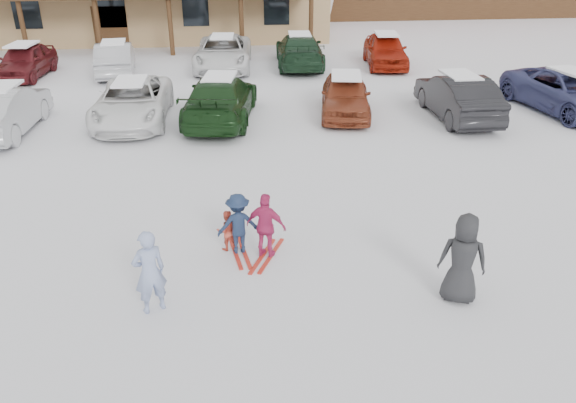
{
  "coord_description": "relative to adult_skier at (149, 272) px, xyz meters",
  "views": [
    {
      "loc": [
        -0.77,
        -9.11,
        5.99
      ],
      "look_at": [
        0.3,
        1.0,
        1.0
      ],
      "focal_mm": 35.0,
      "sensor_mm": 36.0,
      "label": 1
    }
  ],
  "objects": [
    {
      "name": "ground",
      "position": [
        2.25,
        0.98,
        -0.78
      ],
      "size": [
        160.0,
        160.0,
        0.0
      ],
      "primitive_type": "plane",
      "color": "white",
      "rests_on": "ground"
    },
    {
      "name": "adult_skier",
      "position": [
        0.0,
        0.0,
        0.0
      ],
      "size": [
        0.67,
        0.59,
        1.56
      ],
      "primitive_type": "imported",
      "rotation": [
        0.0,
        0.0,
        3.6
      ],
      "color": "#8C9CC7",
      "rests_on": "ground"
    },
    {
      "name": "toddler_red",
      "position": [
        1.3,
        1.93,
        -0.34
      ],
      "size": [
        0.48,
        0.41,
        0.87
      ],
      "primitive_type": "imported",
      "rotation": [
        0.0,
        0.0,
        3.34
      ],
      "color": "#D64E39",
      "rests_on": "ground"
    },
    {
      "name": "child_navy",
      "position": [
        1.53,
        1.78,
        -0.13
      ],
      "size": [
        0.9,
        0.61,
        1.3
      ],
      "primitive_type": "imported",
      "rotation": [
        0.0,
        0.0,
        3.3
      ],
      "color": "#182642",
      "rests_on": "ground"
    },
    {
      "name": "skis_child_navy",
      "position": [
        1.53,
        1.78,
        -0.76
      ],
      "size": [
        0.42,
        1.41,
        0.03
      ],
      "primitive_type": "cube",
      "rotation": [
        0.0,
        0.0,
        3.3
      ],
      "color": "red",
      "rests_on": "ground"
    },
    {
      "name": "child_magenta",
      "position": [
        2.07,
        1.55,
        -0.08
      ],
      "size": [
        0.88,
        0.64,
        1.39
      ],
      "primitive_type": "imported",
      "rotation": [
        0.0,
        0.0,
        2.72
      ],
      "color": "#BD2960",
      "rests_on": "ground"
    },
    {
      "name": "skis_child_magenta",
      "position": [
        2.07,
        1.55,
        -0.76
      ],
      "size": [
        0.75,
        1.36,
        0.03
      ],
      "primitive_type": "cube",
      "rotation": [
        0.0,
        0.0,
        2.72
      ],
      "color": "red",
      "rests_on": "ground"
    },
    {
      "name": "bystander_dark",
      "position": [
        5.35,
        -0.25,
        0.06
      ],
      "size": [
        0.96,
        0.8,
        1.68
      ],
      "primitive_type": "imported",
      "rotation": [
        0.0,
        0.0,
        2.77
      ],
      "color": "#232426",
      "rests_on": "ground"
    },
    {
      "name": "parked_car_1",
      "position": [
        -5.68,
        10.0,
        -0.02
      ],
      "size": [
        1.74,
        4.63,
        1.51
      ],
      "primitive_type": "imported",
      "rotation": [
        0.0,
        0.0,
        3.11
      ],
      "color": "#AEAFB3",
      "rests_on": "ground"
    },
    {
      "name": "parked_car_2",
      "position": [
        -1.78,
        10.74,
        -0.08
      ],
      "size": [
        2.37,
        5.06,
        1.4
      ],
      "primitive_type": "imported",
      "rotation": [
        0.0,
        0.0,
        -0.01
      ],
      "color": "white",
      "rests_on": "ground"
    },
    {
      "name": "parked_car_3",
      "position": [
        1.17,
        10.55,
        -0.02
      ],
      "size": [
        2.86,
        5.48,
        1.52
      ],
      "primitive_type": "imported",
      "rotation": [
        0.0,
        0.0,
        3.0
      ],
      "color": "#163415",
      "rests_on": "ground"
    },
    {
      "name": "parked_car_4",
      "position": [
        5.5,
        10.76,
        -0.07
      ],
      "size": [
        2.34,
        4.36,
        1.41
      ],
      "primitive_type": "imported",
      "rotation": [
        0.0,
        0.0,
        -0.17
      ],
      "color": "brown",
      "rests_on": "ground"
    },
    {
      "name": "parked_car_5",
      "position": [
        9.25,
        10.0,
        -0.02
      ],
      "size": [
        1.63,
        4.59,
        1.51
      ],
      "primitive_type": "imported",
      "rotation": [
        0.0,
        0.0,
        3.15
      ],
      "color": "black",
      "rests_on": "ground"
    },
    {
      "name": "parked_car_6",
      "position": [
        13.45,
        10.26,
        -0.05
      ],
      "size": [
        3.26,
        5.6,
        1.47
      ],
      "primitive_type": "imported",
      "rotation": [
        0.0,
        0.0,
        0.16
      ],
      "color": "#3C4072",
      "rests_on": "ground"
    },
    {
      "name": "parked_car_8",
      "position": [
        -7.35,
        17.64,
        -0.06
      ],
      "size": [
        2.01,
        4.33,
        1.44
      ],
      "primitive_type": "imported",
      "rotation": [
        0.0,
        0.0,
        -0.08
      ],
      "color": "maroon",
      "rests_on": "ground"
    },
    {
      "name": "parked_car_9",
      "position": [
        -3.51,
        17.72,
        -0.06
      ],
      "size": [
        2.01,
        4.51,
        1.44
      ],
      "primitive_type": "imported",
      "rotation": [
        0.0,
        0.0,
        3.26
      ],
      "color": "#AFB0B4",
      "rests_on": "ground"
    },
    {
      "name": "parked_car_10",
      "position": [
        1.27,
        18.37,
        -0.03
      ],
      "size": [
        2.83,
        5.54,
        1.5
      ],
      "primitive_type": "imported",
      "rotation": [
        0.0,
        0.0,
        -0.06
      ],
      "color": "white",
      "rests_on": "ground"
    },
    {
      "name": "parked_car_11",
      "position": [
        4.84,
        18.45,
        -0.02
      ],
      "size": [
        2.43,
        5.34,
        1.52
      ],
      "primitive_type": "imported",
      "rotation": [
        0.0,
        0.0,
        3.08
      ],
      "color": "#18341F",
      "rests_on": "ground"
    },
    {
      "name": "parked_car_12",
      "position": [
        8.89,
        18.15,
        -0.02
      ],
      "size": [
        2.29,
        4.61,
        1.51
      ],
      "primitive_type": "imported",
      "rotation": [
        0.0,
        0.0,
        -0.12
      ],
      "color": "#A21E0C",
      "rests_on": "ground"
    }
  ]
}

